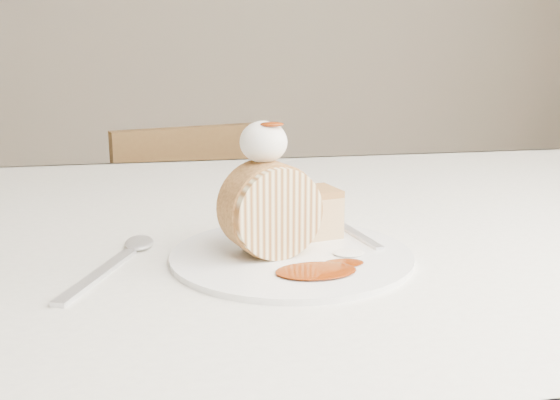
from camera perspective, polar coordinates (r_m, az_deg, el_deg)
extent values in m
cube|color=white|center=(0.79, 1.01, -3.08)|extent=(1.40, 0.90, 0.04)
cube|color=white|center=(1.25, -3.22, -2.61)|extent=(1.40, 0.01, 0.28)
cylinder|color=brown|center=(1.49, 22.32, -11.44)|extent=(0.06, 0.06, 0.71)
cube|color=brown|center=(1.62, -9.19, -7.26)|extent=(0.47, 0.47, 0.04)
cube|color=brown|center=(1.41, -7.33, -1.31)|extent=(0.37, 0.14, 0.39)
cylinder|color=brown|center=(1.89, -5.83, -10.67)|extent=(0.03, 0.03, 0.37)
cylinder|color=brown|center=(1.81, -15.55, -12.27)|extent=(0.03, 0.03, 0.37)
cylinder|color=brown|center=(1.63, -1.48, -14.86)|extent=(0.03, 0.03, 0.37)
cylinder|color=brown|center=(1.53, -12.87, -17.15)|extent=(0.03, 0.03, 0.37)
cylinder|color=brown|center=(1.69, 24.01, -13.77)|extent=(0.04, 0.04, 0.43)
cylinder|color=white|center=(0.64, 1.06, -5.08)|extent=(0.29, 0.29, 0.01)
cylinder|color=#F9E8AD|center=(0.62, -0.86, -0.89)|extent=(0.10, 0.07, 0.09)
cube|color=tan|center=(0.69, 2.91, -1.42)|extent=(0.06, 0.06, 0.05)
ellipsoid|color=white|center=(0.62, -1.53, 5.33)|extent=(0.05, 0.05, 0.04)
ellipsoid|color=#712304|center=(0.61, -0.76, 7.43)|extent=(0.02, 0.02, 0.01)
cube|color=silver|center=(0.70, 7.09, -3.17)|extent=(0.04, 0.15, 0.00)
cube|color=silver|center=(0.61, -16.29, -6.59)|extent=(0.09, 0.18, 0.00)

